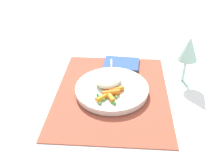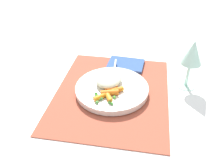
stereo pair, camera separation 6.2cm
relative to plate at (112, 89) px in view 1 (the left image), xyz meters
The scene contains 9 objects.
ground_plane 0.02m from the plate, ahead, with size 2.40×2.40×0.00m, color white.
placemat 0.01m from the plate, ahead, with size 0.44×0.36×0.01m, color #9E4733.
plate is the anchor object (origin of this frame).
rice_mound 0.04m from the plate, 147.64° to the right, with size 0.11×0.08×0.03m, color beige.
carrot_portion 0.04m from the plate, ahead, with size 0.08×0.08×0.02m.
pea_scatter 0.06m from the plate, 15.56° to the right, with size 0.10×0.07×0.01m.
fork 0.04m from the plate, behind, with size 0.20×0.03×0.01m.
wine_glass 0.27m from the plate, 108.88° to the left, with size 0.07×0.07×0.16m.
napkin 0.17m from the plate, behind, with size 0.09×0.13×0.01m, color #33518C.
Camera 1 is at (0.60, 0.04, 0.47)m, focal length 38.08 mm.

